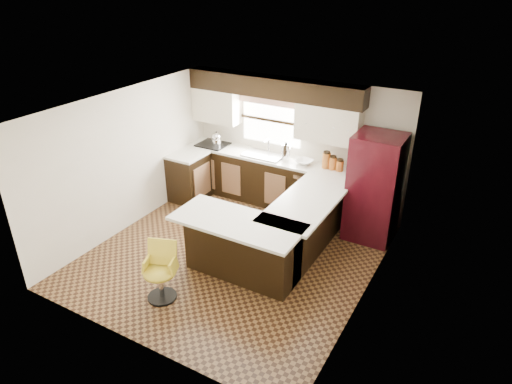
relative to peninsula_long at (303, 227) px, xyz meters
The scene contains 30 objects.
floor 1.18m from the peninsula_long, 145.22° to the right, with size 4.40×4.40×0.00m, color #49301A.
ceiling 2.24m from the peninsula_long, 145.22° to the right, with size 4.40×4.40×0.00m, color silver.
wall_back 1.96m from the peninsula_long, 119.74° to the left, with size 4.40×4.40×0.00m, color beige.
wall_front 3.06m from the peninsula_long, 107.67° to the right, with size 4.40×4.40×0.00m, color beige.
wall_left 3.15m from the peninsula_long, 168.23° to the right, with size 4.40×4.40×0.00m, color beige.
wall_right 1.55m from the peninsula_long, 27.51° to the right, with size 4.40×4.40×0.00m, color beige.
base_cab_back 1.86m from the peninsula_long, 136.64° to the left, with size 3.30×0.60×0.90m, color black.
base_cab_left 2.77m from the peninsula_long, 166.97° to the left, with size 0.60×0.70×0.90m, color black.
counter_back 1.92m from the peninsula_long, 136.64° to the left, with size 3.30×0.60×0.04m, color silver.
counter_left 2.81m from the peninsula_long, 166.97° to the left, with size 0.60×0.70×0.04m, color silver.
soffit 2.60m from the peninsula_long, 132.88° to the left, with size 3.40×0.35×0.36m, color black.
upper_cab_left 3.15m from the peninsula_long, 150.95° to the left, with size 0.94×0.35×0.64m, color beige.
upper_cab_right 1.90m from the peninsula_long, 98.93° to the left, with size 1.14×0.35×0.64m, color beige.
window_pane 2.36m from the peninsula_long, 132.00° to the left, with size 1.20×0.02×0.90m, color white.
valance 2.54m from the peninsula_long, 132.74° to the left, with size 1.30×0.06×0.18m, color #D19B93.
sink 1.95m from the peninsula_long, 138.13° to the left, with size 0.75×0.45×0.03m, color #B2B2B7.
dishwasher 1.05m from the peninsula_long, 109.47° to the left, with size 0.58×0.03×0.78m, color black.
cooktop 2.89m from the peninsula_long, 153.80° to the left, with size 0.58×0.50×0.03m, color black.
peninsula_long is the anchor object (origin of this frame).
peninsula_return 1.11m from the peninsula_long, 118.30° to the right, with size 1.65×0.60×0.90m, color black.
counter_pen_long 0.48m from the peninsula_long, ahead, with size 0.84×1.95×0.04m, color silver.
counter_pen_return 1.29m from the peninsula_long, 117.10° to the right, with size 1.89×0.84×0.04m, color silver.
refrigerator 1.37m from the peninsula_long, 52.04° to the left, with size 0.77×0.74×1.80m, color #34080F.
bar_chair 2.35m from the peninsula_long, 121.01° to the right, with size 0.44×0.44×0.83m, color gold, non-canonical shape.
kettle 2.83m from the peninsula_long, 152.93° to the left, with size 0.20×0.20×0.27m, color silver, non-canonical shape.
percolator 1.72m from the peninsula_long, 126.67° to the left, with size 0.15×0.15×0.30m, color silver.
mixing_bowl 1.50m from the peninsula_long, 114.27° to the left, with size 0.30×0.30×0.07m, color white.
canister_large 1.45m from the peninsula_long, 97.52° to the left, with size 0.14×0.14×0.28m, color #9E541B.
canister_med 1.43m from the peninsula_long, 92.06° to the left, with size 0.13×0.13×0.22m, color #9E541B.
canister_small 1.42m from the peninsula_long, 86.35° to the left, with size 0.13×0.13×0.18m, color #9E541B.
Camera 1 is at (3.31, -5.11, 4.14)m, focal length 32.00 mm.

